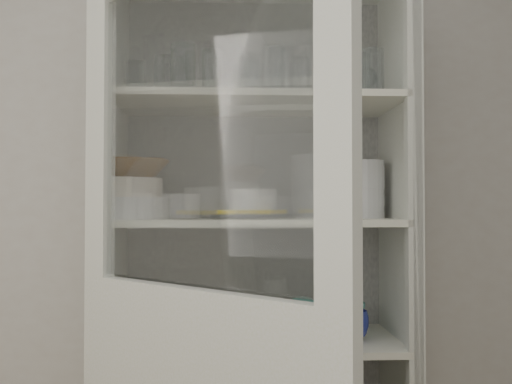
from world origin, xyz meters
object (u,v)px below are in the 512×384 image
(goblet_3, at_px, (368,86))
(mug_teal, at_px, (350,317))
(measuring_cups, at_px, (217,335))
(yellow_trivet, at_px, (253,212))
(cupboard_door, at_px, (196,382))
(mug_white, at_px, (342,329))
(goblet_1, at_px, (240,84))
(terracotta_bowl, at_px, (131,169))
(grey_bowl_stack, at_px, (363,190))
(goblet_2, at_px, (330,82))
(goblet_0, at_px, (172,82))
(white_ramekin, at_px, (253,200))
(pantry_cabinet, at_px, (255,310))
(white_canister, at_px, (174,314))
(plate_stack_front, at_px, (131,208))
(mug_blue, at_px, (350,325))
(plate_stack_back, at_px, (173,206))
(glass_platter, at_px, (253,216))
(cream_bowl, at_px, (131,188))
(teal_jar, at_px, (303,318))

(goblet_3, bearing_deg, mug_teal, -158.64)
(measuring_cups, bearing_deg, yellow_trivet, 29.37)
(cupboard_door, bearing_deg, mug_white, 87.00)
(goblet_3, bearing_deg, goblet_1, -178.71)
(terracotta_bowl, height_order, grey_bowl_stack, grey_bowl_stack)
(goblet_3, bearing_deg, goblet_2, -171.14)
(goblet_0, xyz_separation_m, goblet_2, (0.56, -0.00, 0.00))
(goblet_1, bearing_deg, white_ramekin, -58.17)
(pantry_cabinet, bearing_deg, grey_bowl_stack, -4.52)
(cupboard_door, distance_m, white_canister, 0.58)
(pantry_cabinet, xyz_separation_m, yellow_trivet, (-0.01, -0.05, 0.34))
(plate_stack_front, xyz_separation_m, mug_blue, (0.72, 0.00, -0.39))
(mug_white, relative_size, white_canister, 0.65)
(goblet_3, height_order, white_ramekin, goblet_3)
(plate_stack_back, distance_m, mug_white, 0.72)
(terracotta_bowl, distance_m, white_canister, 0.52)
(pantry_cabinet, distance_m, glass_platter, 0.33)
(yellow_trivet, bearing_deg, mug_blue, -13.80)
(goblet_3, xyz_separation_m, mug_blue, (-0.10, -0.16, -0.83))
(grey_bowl_stack, bearing_deg, mug_blue, -125.09)
(goblet_3, relative_size, white_ramekin, 0.95)
(goblet_0, relative_size, mug_blue, 1.30)
(cream_bowl, bearing_deg, plate_stack_front, 0.00)
(goblet_2, relative_size, white_ramekin, 1.06)
(goblet_1, relative_size, terracotta_bowl, 0.64)
(goblet_0, relative_size, glass_platter, 0.57)
(pantry_cabinet, relative_size, white_ramekin, 12.96)
(goblet_2, distance_m, terracotta_bowl, 0.76)
(yellow_trivet, bearing_deg, mug_white, -19.39)
(cupboard_door, relative_size, terracotta_bowl, 8.09)
(white_ramekin, height_order, measuring_cups, white_ramekin)
(goblet_0, bearing_deg, grey_bowl_stack, -3.53)
(cream_bowl, xyz_separation_m, yellow_trivet, (0.40, 0.08, -0.08))
(cream_bowl, height_order, yellow_trivet, cream_bowl)
(glass_platter, xyz_separation_m, measuring_cups, (-0.12, -0.07, -0.39))
(cream_bowl, height_order, terracotta_bowl, terracotta_bowl)
(terracotta_bowl, bearing_deg, mug_teal, 9.97)
(mug_blue, bearing_deg, cupboard_door, -154.66)
(goblet_1, bearing_deg, glass_platter, -58.17)
(yellow_trivet, bearing_deg, goblet_3, 10.97)
(grey_bowl_stack, bearing_deg, goblet_3, 59.84)
(plate_stack_front, relative_size, white_ramekin, 1.58)
(goblet_0, xyz_separation_m, white_canister, (0.01, -0.03, -0.81))
(goblet_2, height_order, yellow_trivet, goblet_2)
(white_ramekin, bearing_deg, cream_bowl, -168.78)
(plate_stack_front, distance_m, measuring_cups, 0.50)
(grey_bowl_stack, height_order, teal_jar, grey_bowl_stack)
(plate_stack_front, distance_m, glass_platter, 0.41)
(pantry_cabinet, height_order, teal_jar, pantry_cabinet)
(cream_bowl, relative_size, mug_blue, 1.61)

